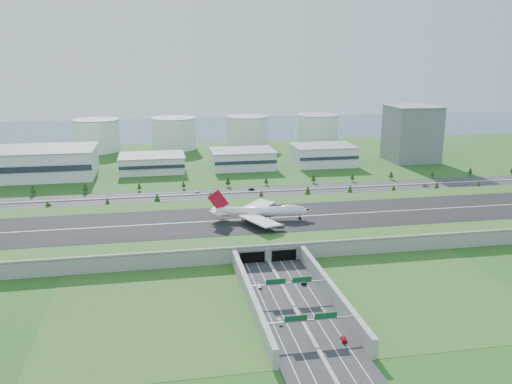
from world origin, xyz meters
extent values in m
plane|color=#23581B|center=(0.00, 0.00, 0.00)|extent=(1200.00, 1200.00, 0.00)
cube|color=#979792|center=(0.00, 0.00, 4.00)|extent=(520.00, 100.00, 8.00)
cube|color=#214C1A|center=(0.00, 0.00, 8.08)|extent=(520.00, 100.00, 0.16)
cube|color=black|center=(0.00, 0.00, 8.22)|extent=(520.00, 58.00, 0.12)
cube|color=silver|center=(0.00, 0.00, 8.30)|extent=(520.00, 0.90, 0.02)
cube|color=#979792|center=(0.00, -49.40, 8.60)|extent=(520.00, 1.20, 1.20)
cube|color=#28282B|center=(0.00, -110.00, 0.06)|extent=(34.00, 120.00, 0.12)
cube|color=#979792|center=(0.00, -110.00, 0.45)|extent=(1.60, 120.00, 0.90)
cube|color=#979792|center=(-18.20, -100.00, 4.00)|extent=(2.40, 100.00, 8.00)
cube|color=#979792|center=(18.20, -100.00, 4.00)|extent=(2.40, 100.00, 8.00)
cube|color=black|center=(-8.50, -50.20, 3.20)|extent=(13.00, 1.20, 6.00)
cube|color=black|center=(8.50, -50.20, 3.20)|extent=(13.00, 1.20, 6.00)
cylinder|color=gray|center=(-19.00, -95.00, 3.50)|extent=(0.70, 0.70, 7.00)
cylinder|color=gray|center=(19.00, -95.00, 3.50)|extent=(0.70, 0.70, 7.00)
cube|color=gray|center=(0.00, -95.00, 7.20)|extent=(38.00, 0.50, 0.50)
cube|color=#0C4C23|center=(-6.00, -95.10, 8.60)|extent=(9.00, 0.30, 2.40)
cube|color=#0C4C23|center=(6.00, -95.10, 8.60)|extent=(9.00, 0.30, 2.40)
cylinder|color=gray|center=(-19.00, -130.00, 3.50)|extent=(0.70, 0.70, 7.00)
cylinder|color=gray|center=(19.00, -130.00, 3.50)|extent=(0.70, 0.70, 7.00)
cube|color=gray|center=(0.00, -130.00, 7.20)|extent=(38.00, 0.50, 0.50)
cube|color=#0C4C23|center=(-6.00, -130.10, 8.60)|extent=(9.00, 0.30, 2.40)
cube|color=#0C4C23|center=(6.00, -130.10, 8.60)|extent=(9.00, 0.30, 2.40)
cube|color=#28282B|center=(0.00, 95.00, 0.06)|extent=(560.00, 36.00, 0.12)
cylinder|color=#3D2819|center=(-132.37, 73.00, 1.14)|extent=(0.50, 0.50, 2.28)
cone|color=black|center=(-132.37, 73.00, 4.06)|extent=(3.55, 3.55, 4.57)
cylinder|color=#3D2819|center=(-91.70, 73.00, 1.20)|extent=(0.50, 0.50, 2.39)
cone|color=black|center=(-91.70, 73.00, 4.26)|extent=(3.72, 3.72, 4.79)
cylinder|color=#3D2819|center=(-56.60, 73.00, 1.45)|extent=(0.50, 0.50, 2.91)
cone|color=black|center=(-56.60, 73.00, 5.17)|extent=(4.52, 4.52, 5.81)
cylinder|color=#3D2819|center=(-17.64, 73.00, 1.35)|extent=(0.50, 0.50, 2.70)
cone|color=black|center=(-17.64, 73.00, 4.80)|extent=(4.20, 4.20, 5.40)
cylinder|color=#3D2819|center=(20.43, 73.00, 1.22)|extent=(0.50, 0.50, 2.43)
cone|color=black|center=(20.43, 73.00, 4.32)|extent=(3.78, 3.78, 4.86)
cylinder|color=#3D2819|center=(56.71, 73.00, 1.48)|extent=(0.50, 0.50, 2.97)
cone|color=black|center=(56.71, 73.00, 5.28)|extent=(4.62, 4.62, 5.94)
cylinder|color=#3D2819|center=(90.62, 73.00, 1.37)|extent=(0.50, 0.50, 2.73)
cone|color=black|center=(90.62, 73.00, 4.85)|extent=(4.25, 4.25, 5.46)
cylinder|color=#3D2819|center=(126.72, 73.00, 1.13)|extent=(0.50, 0.50, 2.26)
cone|color=black|center=(126.72, 73.00, 4.01)|extent=(3.51, 3.51, 4.51)
cylinder|color=#3D2819|center=(163.37, 73.00, 1.29)|extent=(0.50, 0.50, 2.57)
cone|color=black|center=(163.37, 73.00, 4.58)|extent=(4.00, 4.00, 5.15)
cylinder|color=#3D2819|center=(200.05, 73.00, 1.09)|extent=(0.50, 0.50, 2.17)
cone|color=black|center=(200.05, 73.00, 3.86)|extent=(3.38, 3.38, 4.35)
cylinder|color=#3D2819|center=(-150.68, 117.00, 1.44)|extent=(0.50, 0.50, 2.87)
cone|color=black|center=(-150.68, 117.00, 5.11)|extent=(4.47, 4.47, 5.75)
cylinder|color=#3D2819|center=(-111.76, 117.00, 1.42)|extent=(0.50, 0.50, 2.84)
cone|color=black|center=(-111.76, 117.00, 5.05)|extent=(4.42, 4.42, 5.68)
cylinder|color=#3D2819|center=(-70.37, 117.00, 1.13)|extent=(0.50, 0.50, 2.26)
cone|color=black|center=(-70.37, 117.00, 4.01)|extent=(3.51, 3.51, 4.52)
cylinder|color=#3D2819|center=(-35.12, 117.00, 1.14)|extent=(0.50, 0.50, 2.27)
cone|color=black|center=(-35.12, 117.00, 4.04)|extent=(3.53, 3.53, 4.54)
cylinder|color=#3D2819|center=(1.16, 117.00, 1.45)|extent=(0.50, 0.50, 2.90)
cone|color=black|center=(1.16, 117.00, 5.16)|extent=(4.52, 4.52, 5.81)
cylinder|color=#3D2819|center=(33.28, 117.00, 1.15)|extent=(0.50, 0.50, 2.31)
cone|color=black|center=(33.28, 117.00, 4.10)|extent=(3.59, 3.59, 4.62)
cylinder|color=#3D2819|center=(74.19, 117.00, 1.36)|extent=(0.50, 0.50, 2.72)
cone|color=black|center=(74.19, 117.00, 4.84)|extent=(4.24, 4.24, 5.45)
cylinder|color=#3D2819|center=(108.85, 117.00, 1.22)|extent=(0.50, 0.50, 2.45)
cone|color=black|center=(108.85, 117.00, 4.35)|extent=(3.80, 3.80, 4.89)
cylinder|color=#3D2819|center=(144.31, 117.00, 1.33)|extent=(0.50, 0.50, 2.65)
cone|color=black|center=(144.31, 117.00, 4.71)|extent=(4.12, 4.12, 5.30)
cylinder|color=#3D2819|center=(183.37, 117.00, 1.04)|extent=(0.50, 0.50, 2.07)
cone|color=black|center=(183.37, 117.00, 3.68)|extent=(3.22, 3.22, 4.14)
cylinder|color=#3D2819|center=(219.74, 117.00, 1.34)|extent=(0.50, 0.50, 2.67)
cone|color=black|center=(219.74, 117.00, 4.76)|extent=(4.16, 4.16, 5.35)
cylinder|color=#3D2819|center=(261.18, 117.00, 1.11)|extent=(0.50, 0.50, 2.21)
cone|color=black|center=(261.18, 117.00, 3.93)|extent=(3.44, 3.44, 4.42)
cube|color=white|center=(-170.00, 185.00, 12.50)|extent=(120.00, 60.00, 25.00)
cube|color=white|center=(-60.00, 190.00, 7.50)|extent=(58.00, 42.00, 15.00)
cube|color=white|center=(25.00, 190.00, 8.50)|extent=(58.00, 42.00, 17.00)
cube|color=white|center=(105.00, 190.00, 9.50)|extent=(58.00, 42.00, 19.00)
cube|color=slate|center=(200.00, 195.00, 27.50)|extent=(46.00, 46.00, 55.00)
cylinder|color=silver|center=(-120.00, 310.00, 17.50)|extent=(50.00, 50.00, 35.00)
cylinder|color=silver|center=(-35.00, 310.00, 17.50)|extent=(50.00, 50.00, 35.00)
cylinder|color=silver|center=(50.00, 310.00, 17.50)|extent=(50.00, 50.00, 35.00)
cylinder|color=silver|center=(135.00, 310.00, 17.50)|extent=(50.00, 50.00, 35.00)
cube|color=#39526D|center=(0.00, 480.00, 0.03)|extent=(1200.00, 260.00, 0.06)
cylinder|color=white|center=(5.77, -2.54, 13.54)|extent=(51.09, 12.96, 5.80)
cone|color=white|center=(32.69, -6.41, 13.54)|extent=(8.01, 6.78, 5.80)
cone|color=white|center=(-21.16, 1.32, 13.90)|extent=(9.80, 7.03, 5.80)
ellipsoid|color=white|center=(22.86, -5.00, 15.63)|extent=(12.89, 6.23, 3.57)
cube|color=white|center=(1.78, -17.55, 12.63)|extent=(21.80, 29.66, 1.43)
cube|color=white|center=(6.16, 12.97, 12.63)|extent=(26.58, 28.41, 1.43)
cylinder|color=#38383D|center=(8.50, -13.93, 10.64)|extent=(5.05, 3.36, 2.72)
cylinder|color=#38383D|center=(12.32, -24.55, 10.64)|extent=(5.05, 3.36, 2.72)
cylinder|color=#38383D|center=(11.59, 7.61, 10.64)|extent=(5.05, 3.36, 2.72)
cylinder|color=#38383D|center=(18.24, 16.73, 10.64)|extent=(5.05, 3.36, 2.72)
cube|color=white|center=(-21.10, -4.64, 14.63)|extent=(8.76, 11.28, 0.54)
cube|color=white|center=(-19.43, 7.03, 14.63)|extent=(10.44, 11.20, 0.54)
cube|color=#A50B20|center=(-20.26, 1.19, 20.79)|extent=(12.91, 2.64, 13.59)
cylinder|color=black|center=(28.96, -5.87, 8.78)|extent=(1.72, 0.63, 1.72)
cylinder|color=black|center=(1.76, -4.90, 8.78)|extent=(1.72, 0.63, 1.72)
cylinder|color=black|center=(2.59, 0.84, 8.78)|extent=(1.72, 0.63, 1.72)
cylinder|color=black|center=(-3.62, -4.13, 8.78)|extent=(1.72, 0.63, 1.72)
cylinder|color=black|center=(-2.80, 1.62, 8.78)|extent=(1.72, 0.63, 1.72)
imported|color=silver|center=(-10.68, -81.36, 0.95)|extent=(2.23, 4.96, 1.66)
imported|color=white|center=(-9.35, -117.37, 0.92)|extent=(1.75, 4.87, 1.60)
imported|color=#0D1641|center=(11.02, -80.70, 0.92)|extent=(3.80, 6.15, 1.59)
imported|color=red|center=(11.77, -135.38, 0.84)|extent=(2.66, 5.17, 1.43)
imported|color=#56575B|center=(-133.08, 85.20, 0.83)|extent=(4.51, 2.97, 1.43)
imported|color=black|center=(18.07, 101.85, 0.96)|extent=(5.40, 3.29, 1.68)
imported|color=#B2B3B7|center=(161.61, 87.53, 0.87)|extent=(5.96, 4.52, 1.50)
imported|color=silver|center=(-25.84, 101.25, 0.81)|extent=(5.10, 3.64, 1.37)
camera|label=1|loc=(-55.61, -312.61, 107.15)|focal=38.00mm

